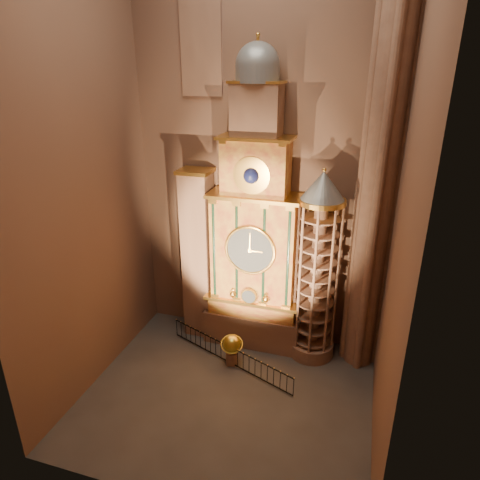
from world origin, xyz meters
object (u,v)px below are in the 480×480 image
(iron_railing, at_px, (229,355))
(portrait_tower, at_px, (198,255))
(astronomical_clock, at_px, (255,237))
(celestial_globe, at_px, (232,347))
(stair_turret, at_px, (317,271))

(iron_railing, bearing_deg, portrait_tower, 136.22)
(portrait_tower, xyz_separation_m, iron_railing, (2.70, -2.59, -4.55))
(iron_railing, bearing_deg, astronomical_clock, 74.77)
(astronomical_clock, xyz_separation_m, iron_railing, (-0.70, -2.57, -6.08))
(astronomical_clock, xyz_separation_m, celestial_globe, (-0.56, -2.51, -5.61))
(celestial_globe, xyz_separation_m, iron_railing, (-0.14, -0.06, -0.47))
(iron_railing, bearing_deg, celestial_globe, 23.10)
(portrait_tower, xyz_separation_m, stair_turret, (6.90, -0.28, 0.12))
(portrait_tower, distance_m, stair_turret, 6.91)
(astronomical_clock, distance_m, portrait_tower, 3.73)
(stair_turret, distance_m, iron_railing, 6.69)
(astronomical_clock, relative_size, stair_turret, 1.55)
(astronomical_clock, bearing_deg, iron_railing, -105.23)
(astronomical_clock, height_order, celestial_globe, astronomical_clock)
(astronomical_clock, distance_m, iron_railing, 6.64)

